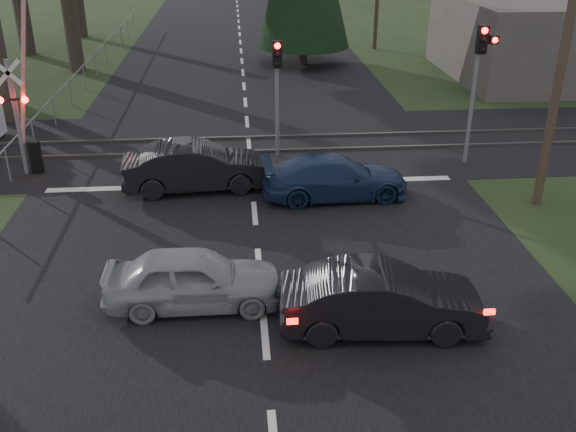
{
  "coord_description": "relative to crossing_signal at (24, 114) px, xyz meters",
  "views": [
    {
      "loc": [
        -0.42,
        -10.93,
        7.98
      ],
      "look_at": [
        0.73,
        3.02,
        1.3
      ],
      "focal_mm": 40.0,
      "sensor_mm": 36.0,
      "label": 1
    }
  ],
  "objects": [
    {
      "name": "stop_line",
      "position": [
        7.27,
        -1.59,
        -2.05
      ],
      "size": [
        13.0,
        0.35,
        0.0
      ],
      "primitive_type": "cube",
      "color": "silver",
      "rests_on": "ground"
    },
    {
      "name": "rail_far",
      "position": [
        7.27,
        3.01,
        -2.01
      ],
      "size": [
        120.0,
        0.12,
        0.1
      ],
      "primitive_type": "cube",
      "color": "#59544C",
      "rests_on": "ground"
    },
    {
      "name": "rail_near",
      "position": [
        7.27,
        1.41,
        -2.01
      ],
      "size": [
        120.0,
        0.12,
        0.1
      ],
      "primitive_type": "cube",
      "color": "#59544C",
      "rests_on": "ground"
    },
    {
      "name": "traffic_signal_right",
      "position": [
        14.82,
        -0.31,
        1.26
      ],
      "size": [
        0.68,
        0.48,
        4.7
      ],
      "color": "slate",
      "rests_on": "ground"
    },
    {
      "name": "crossing_signal",
      "position": [
        0.0,
        0.0,
        0.0
      ],
      "size": [
        1.62,
        0.38,
        6.96
      ],
      "color": "slate",
      "rests_on": "ground"
    },
    {
      "name": "traffic_signal_center",
      "position": [
        8.27,
        0.89,
        0.75
      ],
      "size": [
        0.32,
        0.48,
        4.1
      ],
      "color": "slate",
      "rests_on": "ground"
    },
    {
      "name": "road",
      "position": [
        7.27,
        0.21,
        -2.05
      ],
      "size": [
        14.0,
        100.0,
        0.01
      ],
      "primitive_type": "cube",
      "color": "black",
      "rests_on": "ground"
    },
    {
      "name": "blue_sedan",
      "position": [
        9.77,
        -2.79,
        -1.41
      ],
      "size": [
        4.53,
        2.05,
        1.29
      ],
      "primitive_type": "imported",
      "rotation": [
        0.0,
        0.0,
        1.63
      ],
      "color": "#182A49",
      "rests_on": "ground"
    },
    {
      "name": "dark_hatchback",
      "position": [
        9.72,
        -9.71,
        -1.36
      ],
      "size": [
        4.33,
        1.75,
        1.4
      ],
      "primitive_type": "imported",
      "rotation": [
        0.0,
        0.0,
        1.51
      ],
      "color": "black",
      "rests_on": "ground"
    },
    {
      "name": "fence_left",
      "position": [
        -0.53,
        12.71,
        -2.06
      ],
      "size": [
        0.1,
        36.0,
        1.2
      ],
      "primitive_type": null,
      "color": "slate",
      "rests_on": "ground"
    },
    {
      "name": "ground",
      "position": [
        7.27,
        -9.79,
        -2.06
      ],
      "size": [
        120.0,
        120.0,
        0.0
      ],
      "primitive_type": "plane",
      "color": "#213317",
      "rests_on": "ground"
    },
    {
      "name": "utility_pole_near",
      "position": [
        15.77,
        -3.79,
        2.67
      ],
      "size": [
        1.8,
        0.26,
        9.0
      ],
      "color": "#4C3D2D",
      "rests_on": "ground"
    },
    {
      "name": "silver_car",
      "position": [
        5.78,
        -8.46,
        -1.39
      ],
      "size": [
        3.93,
        1.6,
        1.33
      ],
      "primitive_type": "imported",
      "rotation": [
        0.0,
        0.0,
        1.56
      ],
      "color": "#919498",
      "rests_on": "ground"
    },
    {
      "name": "rail_corridor",
      "position": [
        7.27,
        2.21,
        -2.05
      ],
      "size": [
        120.0,
        8.0,
        0.01
      ],
      "primitive_type": "cube",
      "color": "black",
      "rests_on": "ground"
    },
    {
      "name": "dark_car_far",
      "position": [
        5.55,
        -1.82,
        -1.31
      ],
      "size": [
        4.66,
        1.94,
        1.5
      ],
      "primitive_type": "imported",
      "rotation": [
        0.0,
        0.0,
        1.65
      ],
      "color": "black",
      "rests_on": "ground"
    }
  ]
}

